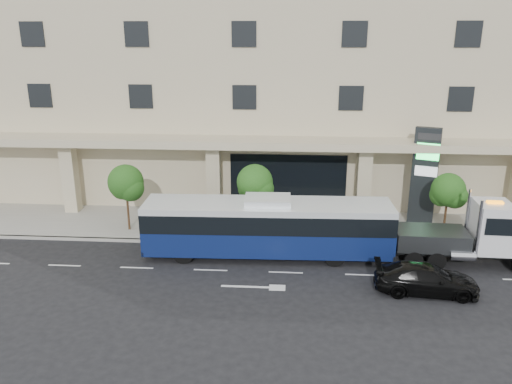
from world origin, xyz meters
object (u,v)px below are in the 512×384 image
city_bus (267,226)px  signage_pylon (424,176)px  tow_truck (475,236)px  black_sedan (426,279)px

city_bus → signage_pylon: (9.77, 5.45, 1.59)m
tow_truck → signage_pylon: signage_pylon is taller
black_sedan → signage_pylon: bearing=-7.8°
city_bus → tow_truck: (11.19, -0.32, -0.13)m
signage_pylon → city_bus: bearing=-130.2°
tow_truck → black_sedan: bearing=-132.3°
black_sedan → signage_pylon: (1.91, 9.16, 2.64)m
signage_pylon → tow_truck: bearing=-55.5°
city_bus → black_sedan: (7.86, -3.71, -1.05)m
tow_truck → signage_pylon: size_ratio=1.38×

